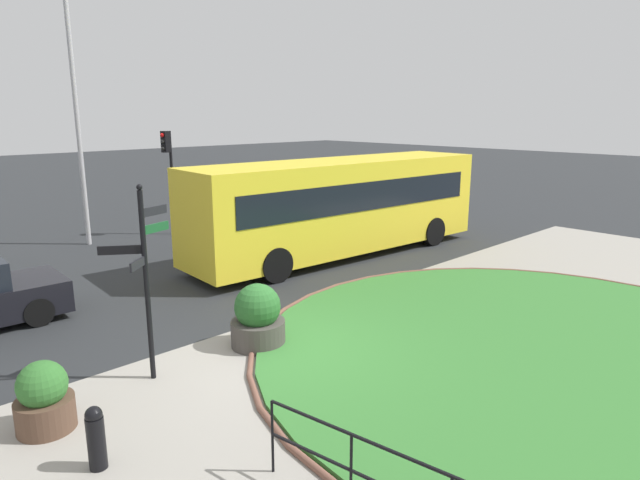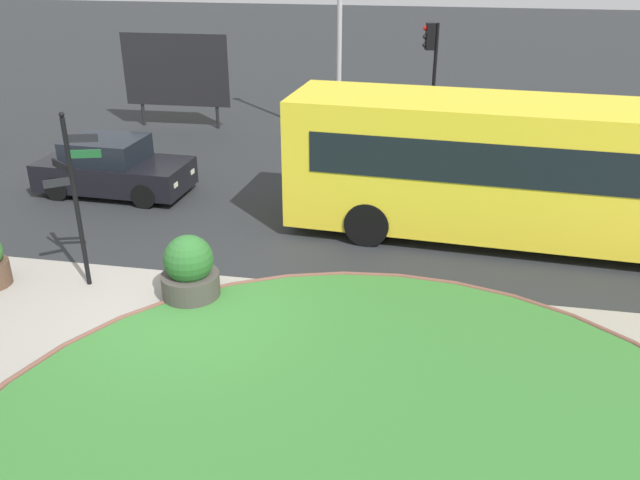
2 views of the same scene
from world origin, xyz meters
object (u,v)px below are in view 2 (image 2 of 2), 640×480
Objects in this scene: bus_yellow at (533,169)px; billboard_left at (176,71)px; traffic_light_near at (431,59)px; car_far_lane at (113,168)px; signpost_directional at (75,190)px; planter_near_signpost at (190,272)px.

bus_yellow is 13.82m from billboard_left.
traffic_light_near is at bearing 114.71° from bus_yellow.
car_far_lane is 1.05× the size of billboard_left.
bus_yellow is at bearing -36.35° from billboard_left.
traffic_light_near is at bearing 59.27° from signpost_directional.
planter_near_signpost is (2.21, -0.19, -1.40)m from signpost_directional.
planter_near_signpost is at bearing -48.92° from car_far_lane.
traffic_light_near reaches higher than planter_near_signpost.
signpost_directional reaches higher than car_far_lane.
signpost_directional is 2.66× the size of planter_near_signpost.
signpost_directional is 9.45m from bus_yellow.
traffic_light_near is 3.02× the size of planter_near_signpost.
bus_yellow reaches higher than car_far_lane.
bus_yellow is at bearing 23.57° from signpost_directional.
car_far_lane is 3.10× the size of planter_near_signpost.
billboard_left is at bearing 102.98° from signpost_directional.
billboard_left is at bearing 149.01° from bus_yellow.
traffic_light_near is at bearing 36.64° from car_far_lane.
signpost_directional is 0.86× the size of car_far_lane.
traffic_light_near is 1.03× the size of billboard_left.
bus_yellow is at bearing 95.89° from traffic_light_near.
car_far_lane is at bearing -84.61° from billboard_left.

